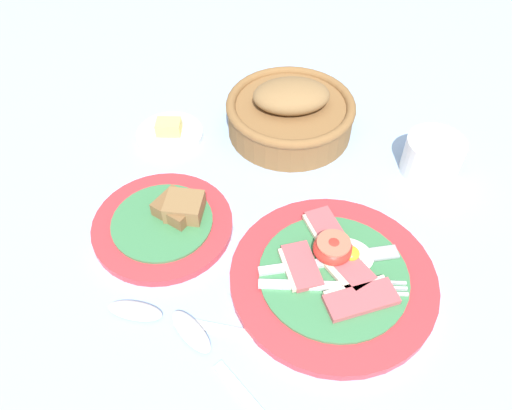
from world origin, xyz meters
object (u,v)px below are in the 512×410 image
butter_dish (170,133)px  teaspoon_by_saucer (205,348)px  sugar_cup (433,155)px  bread_plate (166,222)px  teaspoon_near_cup (156,315)px  breakfast_plate (333,274)px  bread_basket (290,112)px

butter_dish → teaspoon_by_saucer: butter_dish is taller
sugar_cup → butter_dish: (-0.42, -0.01, -0.02)m
bread_plate → teaspoon_near_cup: 0.14m
breakfast_plate → bread_basket: (-0.11, 0.28, 0.03)m
bread_plate → sugar_cup: 0.41m
bread_basket → sugar_cup: bearing=-11.6°
breakfast_plate → bread_plate: bearing=171.7°
breakfast_plate → bread_basket: size_ratio=1.26×
sugar_cup → teaspoon_by_saucer: (-0.25, -0.37, -0.03)m
sugar_cup → teaspoon_near_cup: (-0.32, -0.34, -0.03)m
sugar_cup → butter_dish: sugar_cup is taller
bread_plate → teaspoon_near_cup: bread_plate is taller
breakfast_plate → teaspoon_near_cup: (-0.20, -0.10, -0.01)m
teaspoon_near_cup → butter_dish: bearing=-74.3°
bread_basket → teaspoon_near_cup: (-0.09, -0.39, -0.03)m
bread_basket → butter_dish: (-0.19, -0.06, -0.03)m
bread_plate → sugar_cup: bearing=29.0°
bread_plate → teaspoon_by_saucer: 0.20m
sugar_cup → teaspoon_near_cup: size_ratio=0.46×
breakfast_plate → butter_dish: 0.37m
butter_dish → teaspoon_by_saucer: size_ratio=0.66×
butter_dish → teaspoon_near_cup: butter_dish is taller
butter_dish → teaspoon_by_saucer: bearing=-64.6°
teaspoon_near_cup → bread_plate: bearing=-76.2°
bread_basket → bread_plate: bearing=-117.9°
butter_dish → breakfast_plate: bearing=-36.3°
bread_plate → bread_basket: bread_basket is taller
sugar_cup → bread_plate: bearing=-151.0°
bread_plate → butter_dish: bread_plate is taller
bread_plate → sugar_cup: size_ratio=2.23×
sugar_cup → bread_basket: (-0.23, 0.05, 0.01)m
sugar_cup → bread_basket: size_ratio=0.42×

